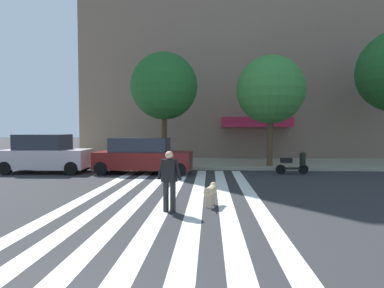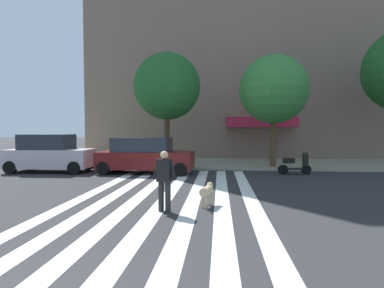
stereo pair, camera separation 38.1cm
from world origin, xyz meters
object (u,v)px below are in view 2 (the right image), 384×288
(street_tree_nearest, at_px, (167,87))
(pedestrian_dog_walker, at_px, (164,178))
(parked_car_near_curb, at_px, (50,154))
(dog_on_leash, at_px, (207,191))
(parked_scooter, at_px, (295,165))
(street_tree_middle, at_px, (274,90))
(parked_car_behind_first, at_px, (145,156))

(street_tree_nearest, relative_size, pedestrian_dog_walker, 3.95)
(parked_car_near_curb, xyz_separation_m, dog_on_leash, (8.47, -6.49, -0.51))
(parked_car_near_curb, height_order, parked_scooter, parked_car_near_curb)
(street_tree_middle, bearing_deg, parked_car_near_curb, -168.48)
(parked_car_behind_first, relative_size, pedestrian_dog_walker, 2.95)
(parked_car_behind_first, height_order, street_tree_nearest, street_tree_nearest)
(street_tree_nearest, relative_size, street_tree_middle, 1.04)
(parked_car_near_curb, height_order, pedestrian_dog_walker, parked_car_near_curb)
(parked_car_behind_first, xyz_separation_m, street_tree_middle, (6.79, 2.41, 3.57))
(dog_on_leash, bearing_deg, pedestrian_dog_walker, -146.67)
(parked_car_behind_first, height_order, parked_scooter, parked_car_behind_first)
(parked_car_near_curb, xyz_separation_m, street_tree_middle, (11.85, 2.41, 3.50))
(street_tree_middle, bearing_deg, parked_scooter, -73.25)
(parked_scooter, distance_m, dog_on_leash, 7.78)
(parked_car_behind_first, bearing_deg, parked_scooter, 1.18)
(street_tree_nearest, height_order, dog_on_leash, street_tree_nearest)
(street_tree_nearest, bearing_deg, pedestrian_dog_walker, -80.74)
(parked_scooter, relative_size, pedestrian_dog_walker, 1.00)
(parked_scooter, height_order, street_tree_nearest, street_tree_nearest)
(pedestrian_dog_walker, bearing_deg, parked_car_behind_first, 107.70)
(parked_car_behind_first, height_order, street_tree_middle, street_tree_middle)
(street_tree_nearest, relative_size, dog_on_leash, 6.76)
(parked_car_near_curb, height_order, street_tree_middle, street_tree_middle)
(parked_car_near_curb, distance_m, street_tree_nearest, 7.30)
(parked_scooter, height_order, pedestrian_dog_walker, pedestrian_dog_walker)
(parked_car_behind_first, bearing_deg, pedestrian_dog_walker, -72.30)
(street_tree_middle, relative_size, dog_on_leash, 6.50)
(parked_car_behind_first, relative_size, dog_on_leash, 5.04)
(parked_car_behind_first, xyz_separation_m, street_tree_nearest, (0.75, 2.34, 3.81))
(dog_on_leash, bearing_deg, street_tree_nearest, 106.82)
(parked_scooter, xyz_separation_m, street_tree_middle, (-0.68, 2.26, 3.97))
(parked_car_behind_first, bearing_deg, dog_on_leash, -62.25)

